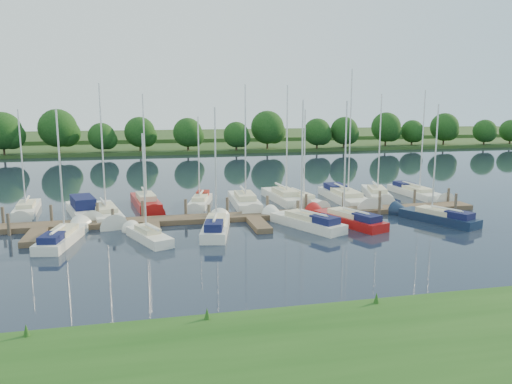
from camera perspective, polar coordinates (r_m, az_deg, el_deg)
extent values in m
plane|color=black|center=(33.43, 2.29, -6.12)|extent=(260.00, 260.00, 0.00)
cube|color=#194413|center=(19.44, 15.24, -18.25)|extent=(90.00, 10.00, 0.50)
cube|color=#4B3B2A|center=(40.91, -0.61, -2.78)|extent=(40.00, 2.00, 0.40)
cube|color=#4B3B2A|center=(37.91, -24.02, -4.73)|extent=(1.20, 4.00, 0.40)
cube|color=#4B3B2A|center=(37.14, -11.81, -4.35)|extent=(1.20, 4.00, 0.40)
cube|color=#4B3B2A|center=(38.06, 0.34, -3.77)|extent=(1.20, 4.00, 0.40)
cube|color=#4B3B2A|center=(40.58, 11.43, -3.10)|extent=(1.20, 4.00, 0.40)
cube|color=#4B3B2A|center=(44.41, 20.91, -2.43)|extent=(1.20, 4.00, 0.40)
cylinder|color=#473D33|center=(42.58, -26.92, -2.84)|extent=(0.24, 0.24, 2.00)
cylinder|color=#473D33|center=(41.85, -22.33, -2.70)|extent=(0.24, 0.24, 2.00)
cylinder|color=#473D33|center=(41.40, -17.61, -2.55)|extent=(0.24, 0.24, 2.00)
cylinder|color=#473D33|center=(41.23, -12.82, -2.37)|extent=(0.24, 0.24, 2.00)
cylinder|color=#473D33|center=(41.35, -8.03, -2.18)|extent=(0.24, 0.24, 2.00)
cylinder|color=#473D33|center=(41.76, -3.30, -1.97)|extent=(0.24, 0.24, 2.00)
cylinder|color=#473D33|center=(42.44, 1.30, -1.76)|extent=(0.24, 0.24, 2.00)
cylinder|color=#473D33|center=(43.39, 5.74, -1.54)|extent=(0.24, 0.24, 2.00)
cylinder|color=#473D33|center=(44.59, 9.95, -1.32)|extent=(0.24, 0.24, 2.00)
cylinder|color=#473D33|center=(46.02, 13.93, -1.11)|extent=(0.24, 0.24, 2.00)
cylinder|color=#473D33|center=(47.65, 17.65, -0.91)|extent=(0.24, 0.24, 2.00)
cylinder|color=#473D33|center=(49.48, 21.11, -0.72)|extent=(0.24, 0.24, 2.00)
cylinder|color=#473D33|center=(39.87, -26.42, -3.62)|extent=(0.24, 0.24, 2.00)
cylinder|color=#473D33|center=(38.77, -16.02, -3.31)|extent=(0.24, 0.24, 2.00)
cylinder|color=#473D33|center=(38.98, -5.39, -2.88)|extent=(0.24, 0.24, 2.00)
cylinder|color=#473D33|center=(40.50, 4.77, -2.37)|extent=(0.24, 0.24, 2.00)
cylinder|color=#473D33|center=(43.17, 13.93, -1.85)|extent=(0.24, 0.24, 2.00)
cylinder|color=#473D33|center=(46.81, 21.84, -1.36)|extent=(0.24, 0.24, 2.00)
cube|color=#243B17|center=(106.69, -8.22, 5.21)|extent=(180.00, 30.00, 0.60)
cube|color=#355425|center=(131.53, -9.11, 6.29)|extent=(220.00, 40.00, 1.40)
cylinder|color=#38281C|center=(94.85, -26.98, 4.03)|extent=(0.36, 0.36, 2.04)
sphere|color=#11390F|center=(94.67, -27.11, 5.53)|extent=(4.76, 4.76, 4.76)
sphere|color=#11390F|center=(94.66, -26.44, 5.17)|extent=(3.40, 3.40, 3.40)
cylinder|color=#38281C|center=(94.00, -22.19, 4.33)|extent=(0.36, 0.36, 2.00)
sphere|color=#11390F|center=(93.82, -22.29, 5.82)|extent=(4.67, 4.67, 4.67)
sphere|color=#11390F|center=(93.90, -21.64, 5.45)|extent=(3.34, 3.34, 3.34)
cylinder|color=#38281C|center=(92.39, -17.40, 4.62)|extent=(0.36, 0.36, 2.29)
sphere|color=#11390F|center=(92.18, -17.49, 6.35)|extent=(5.34, 5.34, 5.34)
sphere|color=#11390F|center=(92.34, -16.75, 5.92)|extent=(3.81, 3.81, 3.81)
cylinder|color=#38281C|center=(94.62, -12.82, 5.04)|extent=(0.36, 0.36, 2.56)
sphere|color=#11390F|center=(94.41, -12.89, 6.93)|extent=(5.98, 5.98, 5.98)
sphere|color=#11390F|center=(94.66, -12.09, 6.45)|extent=(4.27, 4.27, 4.27)
cylinder|color=#38281C|center=(95.68, -7.43, 5.22)|extent=(0.36, 0.36, 2.43)
sphere|color=#11390F|center=(95.47, -7.47, 7.00)|extent=(5.68, 5.68, 5.68)
sphere|color=#11390F|center=(95.84, -6.74, 6.54)|extent=(4.06, 4.06, 4.06)
cylinder|color=#38281C|center=(92.92, -2.93, 5.01)|extent=(0.36, 0.36, 1.99)
sphere|color=#11390F|center=(92.74, -2.94, 6.51)|extent=(4.65, 4.65, 4.65)
sphere|color=#11390F|center=(93.15, -2.35, 6.12)|extent=(3.32, 3.32, 3.32)
cylinder|color=#38281C|center=(96.20, 2.04, 5.29)|extent=(0.36, 0.36, 2.31)
sphere|color=#11390F|center=(96.00, 2.05, 6.96)|extent=(5.38, 5.38, 5.38)
sphere|color=#11390F|center=(96.54, 2.68, 6.52)|extent=(3.84, 3.84, 3.84)
cylinder|color=#38281C|center=(97.94, 6.15, 5.44)|extent=(0.36, 0.36, 2.70)
sphere|color=#11390F|center=(97.73, 6.19, 7.36)|extent=(6.29, 6.29, 6.29)
sphere|color=#11390F|center=(98.41, 6.89, 6.84)|extent=(4.50, 4.50, 4.50)
cylinder|color=#38281C|center=(99.35, 10.11, 5.26)|extent=(0.36, 0.36, 2.20)
sphere|color=#11390F|center=(99.16, 10.16, 6.81)|extent=(5.13, 5.13, 5.13)
sphere|color=#11390F|center=(99.82, 10.69, 6.39)|extent=(3.67, 3.67, 3.67)
cylinder|color=#38281C|center=(105.84, 14.02, 5.57)|extent=(0.36, 0.36, 2.79)
sphere|color=#11390F|center=(105.63, 14.10, 7.41)|extent=(6.50, 6.50, 6.50)
sphere|color=#11390F|center=(106.49, 14.71, 6.90)|extent=(4.64, 4.64, 4.64)
cylinder|color=#38281C|center=(107.03, 17.69, 5.23)|extent=(0.36, 0.36, 2.02)
sphere|color=#11390F|center=(106.86, 17.76, 6.55)|extent=(4.70, 4.70, 4.70)
sphere|color=#11390F|center=(107.59, 18.15, 6.19)|extent=(3.36, 3.36, 3.36)
cylinder|color=#38281C|center=(111.56, 21.19, 5.43)|extent=(0.36, 0.36, 2.86)
sphere|color=#11390F|center=(111.36, 21.31, 7.22)|extent=(6.68, 6.68, 6.68)
sphere|color=#11390F|center=(112.37, 21.83, 6.72)|extent=(4.77, 4.77, 4.77)
cylinder|color=#38281C|center=(117.87, 24.57, 5.30)|extent=(0.36, 0.36, 2.37)
sphere|color=#11390F|center=(117.70, 24.68, 6.70)|extent=(5.54, 5.54, 5.54)
sphere|color=#11390F|center=(118.62, 25.05, 6.31)|extent=(3.96, 3.96, 3.96)
cube|color=silver|center=(47.52, -24.69, -1.96)|extent=(2.23, 6.22, 0.97)
cone|color=silver|center=(44.56, -25.14, -2.75)|extent=(1.03, 2.20, 0.85)
cube|color=beige|center=(47.11, -24.79, -1.32)|extent=(1.51, 2.84, 0.44)
cylinder|color=silver|center=(46.24, -25.20, 3.45)|extent=(0.12, 0.12, 8.23)
cylinder|color=silver|center=(47.93, -24.69, -0.69)|extent=(0.34, 2.74, 0.10)
cylinder|color=silver|center=(47.93, -24.69, -0.69)|extent=(0.41, 2.45, 0.20)
cube|color=silver|center=(44.54, -19.09, -2.34)|extent=(3.61, 6.59, 1.15)
cone|color=silver|center=(41.52, -18.43, -3.19)|extent=(1.48, 2.08, 1.03)
cube|color=#12163F|center=(44.36, -19.16, -1.15)|extent=(2.49, 3.76, 1.03)
cube|color=silver|center=(43.55, -16.90, -2.50)|extent=(3.65, 7.87, 1.00)
cone|color=silver|center=(39.89, -16.14, -3.61)|extent=(1.59, 2.82, 1.06)
cube|color=beige|center=(43.06, -16.87, -1.79)|extent=(2.27, 3.67, 0.45)
cylinder|color=silver|center=(41.97, -17.15, 4.79)|extent=(0.12, 0.12, 10.25)
cylinder|color=silver|center=(44.09, -17.11, -1.04)|extent=(0.81, 3.36, 0.10)
cylinder|color=silver|center=(44.09, -17.11, -1.04)|extent=(0.82, 3.01, 0.20)
cube|color=#9C0F0E|center=(46.72, -12.49, -1.45)|extent=(2.87, 7.12, 1.25)
cone|color=#9C0F0E|center=(43.37, -11.82, -2.32)|extent=(1.29, 2.53, 0.97)
cube|color=beige|center=(46.23, -12.46, -0.54)|extent=(1.87, 3.28, 0.57)
cylinder|color=silver|center=(45.29, -12.62, 4.99)|extent=(0.12, 0.12, 9.34)
cylinder|color=silver|center=(47.16, -12.67, 0.22)|extent=(0.53, 3.10, 0.10)
cylinder|color=silver|center=(47.16, -12.67, 0.22)|extent=(0.58, 2.77, 0.20)
cube|color=silver|center=(46.55, -6.36, -1.31)|extent=(2.90, 5.80, 0.94)
cone|color=silver|center=(43.85, -6.86, -2.04)|extent=(1.24, 2.09, 0.78)
cube|color=beige|center=(46.17, -6.42, -0.68)|extent=(1.76, 2.73, 0.43)
cube|color=maroon|center=(47.95, -6.11, -0.17)|extent=(1.48, 1.90, 0.47)
cylinder|color=silver|center=(45.35, -6.56, 3.78)|extent=(0.12, 0.12, 7.54)
cylinder|color=silver|center=(46.92, -6.28, -0.08)|extent=(0.72, 2.46, 0.10)
cylinder|color=silver|center=(46.92, -6.28, -0.08)|extent=(0.75, 2.22, 0.20)
cube|color=silver|center=(46.03, -1.34, -1.38)|extent=(2.44, 7.62, 1.25)
cone|color=silver|center=(42.40, -0.55, -2.39)|extent=(1.17, 2.68, 1.06)
cube|color=beige|center=(45.51, -1.27, -0.47)|extent=(1.73, 3.46, 0.57)
cylinder|color=silver|center=(44.49, -1.22, 5.67)|extent=(0.12, 0.12, 10.17)
cylinder|color=silver|center=(46.53, -1.49, 0.33)|extent=(0.25, 3.39, 0.10)
cylinder|color=silver|center=(46.53, -1.49, 0.33)|extent=(0.33, 3.02, 0.20)
cube|color=silver|center=(48.21, 3.16, -0.86)|extent=(2.70, 7.68, 1.23)
cone|color=silver|center=(44.77, 4.84, -1.75)|extent=(1.26, 2.71, 1.06)
cube|color=beige|center=(47.71, 3.33, 0.00)|extent=(1.84, 3.51, 0.56)
cylinder|color=silver|center=(46.74, 3.56, 5.86)|extent=(0.12, 0.12, 10.18)
cylinder|color=silver|center=(48.68, 2.87, 0.74)|extent=(0.37, 3.39, 0.10)
cylinder|color=silver|center=(48.68, 2.87, 0.74)|extent=(0.44, 3.02, 0.20)
cube|color=silver|center=(47.32, 5.12, -1.10)|extent=(2.72, 6.22, 1.01)
cone|color=silver|center=(44.74, 6.93, -1.79)|extent=(1.20, 2.22, 0.84)
cube|color=beige|center=(46.94, 5.31, -0.41)|extent=(1.72, 2.89, 0.46)
cylinder|color=silver|center=(46.11, 5.56, 4.32)|extent=(0.12, 0.12, 8.12)
cylinder|color=silver|center=(47.65, 4.80, 0.21)|extent=(0.58, 2.68, 0.10)
cylinder|color=silver|center=(47.65, 4.80, 0.21)|extent=(0.62, 2.40, 0.20)
cube|color=silver|center=(49.06, 10.07, -0.81)|extent=(2.52, 8.68, 1.12)
cone|color=silver|center=(45.17, 12.13, -1.83)|extent=(1.24, 3.04, 1.21)
cube|color=beige|center=(48.54, 10.29, -0.08)|extent=(1.86, 3.91, 0.51)
cube|color=#12163F|center=(51.13, 9.08, 0.59)|extent=(1.72, 2.61, 0.56)
cylinder|color=silver|center=(47.47, 10.70, 6.60)|extent=(0.12, 0.12, 11.68)
cylinder|color=silver|center=(49.65, 9.74, 0.64)|extent=(0.14, 3.89, 0.10)
cylinder|color=silver|center=(49.65, 9.74, 0.64)|extent=(0.24, 3.46, 0.20)
cube|color=silver|center=(51.75, 13.56, -0.37)|extent=(3.86, 7.33, 1.05)
cone|color=silver|center=(48.35, 14.28, -1.14)|extent=(1.64, 2.65, 0.99)
cube|color=beige|center=(51.30, 13.66, 0.28)|extent=(2.31, 3.46, 0.48)
cylinder|color=silver|center=(50.38, 13.95, 5.40)|extent=(0.12, 0.12, 9.53)
cylinder|color=silver|center=(52.27, 13.48, 0.89)|extent=(0.98, 3.08, 0.10)
cylinder|color=silver|center=(52.27, 13.48, 0.89)|extent=(0.98, 2.77, 0.20)
cube|color=silver|center=(53.51, 17.72, -0.23)|extent=(2.52, 7.51, 0.96)
cone|color=silver|center=(50.54, 20.04, -0.96)|extent=(1.19, 2.65, 1.04)
cube|color=beige|center=(53.11, 17.97, 0.33)|extent=(1.75, 3.42, 0.44)
cube|color=#12163F|center=(55.10, 16.56, 0.84)|extent=(1.58, 2.31, 0.48)
cylinder|color=silver|center=(52.23, 18.49, 5.53)|extent=(0.12, 0.12, 9.99)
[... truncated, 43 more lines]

